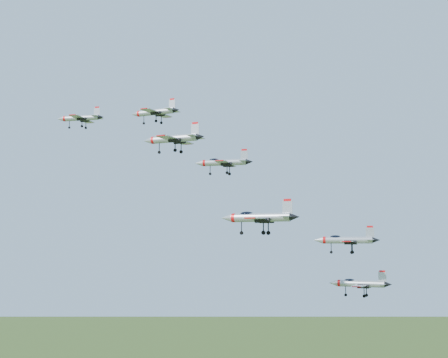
# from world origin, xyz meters

# --- Properties ---
(jet_lead) EXTENTS (11.18, 9.22, 2.99)m
(jet_lead) POSITION_xyz_m (-26.18, 12.00, 146.42)
(jet_lead) COLOR #ADB2BA
(jet_left_high) EXTENTS (10.82, 9.09, 2.90)m
(jet_left_high) POSITION_xyz_m (-4.04, 0.02, 144.11)
(jet_left_high) COLOR #ADB2BA
(jet_right_high) EXTENTS (11.15, 9.34, 2.98)m
(jet_right_high) POSITION_xyz_m (5.94, -17.78, 135.61)
(jet_right_high) COLOR #ADB2BA
(jet_left_low) EXTENTS (11.45, 9.40, 3.07)m
(jet_left_low) POSITION_xyz_m (9.02, 2.47, 134.19)
(jet_left_low) COLOR #ADB2BA
(jet_right_low) EXTENTS (13.57, 11.34, 3.63)m
(jet_right_low) POSITION_xyz_m (18.75, -11.96, 123.10)
(jet_right_low) COLOR #ADB2BA
(jet_trail) EXTENTS (11.80, 9.70, 3.16)m
(jet_trail) POSITION_xyz_m (31.72, 2.39, 119.48)
(jet_trail) COLOR #ADB2BA
(jet_extra) EXTENTS (11.47, 9.61, 3.07)m
(jet_extra) POSITION_xyz_m (33.83, 5.08, 111.64)
(jet_extra) COLOR #ADB2BA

